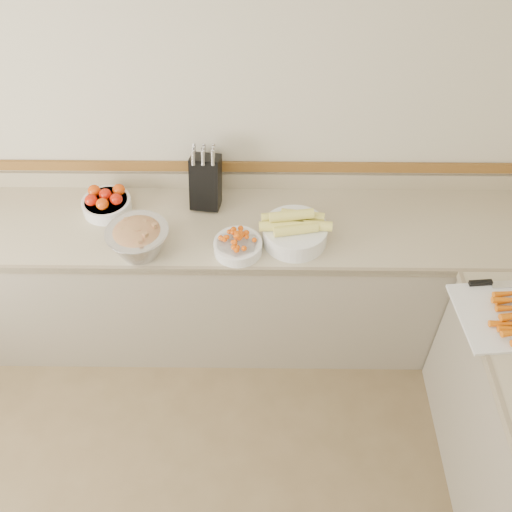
{
  "coord_description": "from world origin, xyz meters",
  "views": [
    {
      "loc": [
        0.37,
        -0.55,
        2.98
      ],
      "look_at": [
        0.35,
        1.35,
        1.0
      ],
      "focal_mm": 40.0,
      "sensor_mm": 36.0,
      "label": 1
    }
  ],
  "objects_px": {
    "cherry_tomato_bowl": "(238,245)",
    "corn_bowl": "(295,230)",
    "knife_block": "(206,181)",
    "rhubarb_bowl": "(138,239)",
    "tomato_bowl": "(106,203)"
  },
  "relations": [
    {
      "from": "cherry_tomato_bowl",
      "to": "corn_bowl",
      "type": "relative_size",
      "value": 0.67
    },
    {
      "from": "tomato_bowl",
      "to": "corn_bowl",
      "type": "height_order",
      "value": "corn_bowl"
    },
    {
      "from": "rhubarb_bowl",
      "to": "corn_bowl",
      "type": "bearing_deg",
      "value": 6.7
    },
    {
      "from": "tomato_bowl",
      "to": "rhubarb_bowl",
      "type": "height_order",
      "value": "rhubarb_bowl"
    },
    {
      "from": "tomato_bowl",
      "to": "rhubarb_bowl",
      "type": "xyz_separation_m",
      "value": [
        0.23,
        -0.32,
        0.04
      ]
    },
    {
      "from": "knife_block",
      "to": "cherry_tomato_bowl",
      "type": "xyz_separation_m",
      "value": [
        0.18,
        -0.37,
        -0.11
      ]
    },
    {
      "from": "corn_bowl",
      "to": "rhubarb_bowl",
      "type": "xyz_separation_m",
      "value": [
        -0.79,
        -0.09,
        0.02
      ]
    },
    {
      "from": "tomato_bowl",
      "to": "cherry_tomato_bowl",
      "type": "distance_m",
      "value": 0.79
    },
    {
      "from": "cherry_tomato_bowl",
      "to": "knife_block",
      "type": "bearing_deg",
      "value": 115.99
    },
    {
      "from": "knife_block",
      "to": "rhubarb_bowl",
      "type": "distance_m",
      "value": 0.5
    },
    {
      "from": "tomato_bowl",
      "to": "cherry_tomato_bowl",
      "type": "bearing_deg",
      "value": -23.04
    },
    {
      "from": "knife_block",
      "to": "corn_bowl",
      "type": "bearing_deg",
      "value": -31.73
    },
    {
      "from": "knife_block",
      "to": "tomato_bowl",
      "type": "bearing_deg",
      "value": -172.96
    },
    {
      "from": "knife_block",
      "to": "corn_bowl",
      "type": "relative_size",
      "value": 1.03
    },
    {
      "from": "cherry_tomato_bowl",
      "to": "corn_bowl",
      "type": "bearing_deg",
      "value": 15.84
    }
  ]
}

